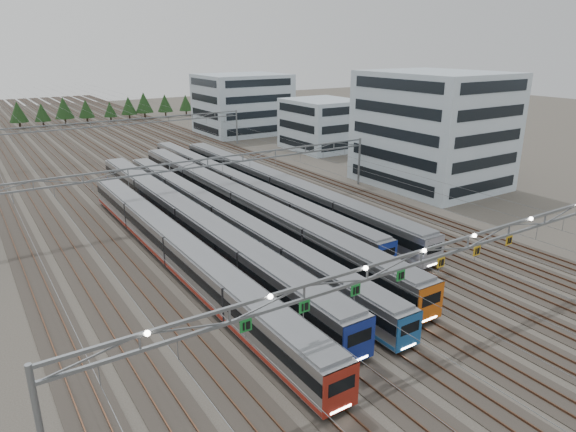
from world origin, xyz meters
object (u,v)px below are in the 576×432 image
train_c (221,217)px  gantry_near (422,260)px  train_e (239,186)px  depot_bldg_mid (322,124)px  gantry_mid (208,169)px  depot_bldg_south (432,130)px  train_a (177,250)px  train_d (241,204)px  train_b (187,221)px  depot_bldg_north (243,104)px  train_f (278,187)px  gantry_far (118,127)px

train_c → gantry_near: size_ratio=1.17×
train_e → depot_bldg_mid: depot_bldg_mid is taller
train_e → gantry_mid: size_ratio=1.19×
depot_bldg_south → gantry_mid: bearing=170.4°
train_a → train_d: train_d is taller
train_c → train_e: (9.00, 12.29, 0.02)m
train_a → gantry_near: gantry_near is taller
train_b → train_e: train_b is taller
train_a → gantry_near: size_ratio=1.00×
train_d → train_b: bearing=-162.3°
depot_bldg_north → gantry_mid: bearing=-122.3°
depot_bldg_north → train_a: bearing=-122.9°
depot_bldg_south → depot_bldg_north: (-1.72, 64.06, -1.68)m
train_a → train_e: size_ratio=0.84×
gantry_near → depot_bldg_north: bearing=69.5°
train_f → train_d: bearing=-152.5°
train_e → train_f: train_f is taller
train_f → gantry_far: (-11.25, 45.66, 4.19)m
train_d → train_f: (9.00, 4.68, -0.02)m
gantry_mid → depot_bldg_mid: 50.12m
gantry_mid → depot_bldg_north: bearing=57.7°
train_d → train_e: (4.50, 9.16, -0.22)m
gantry_mid → gantry_far: size_ratio=1.00×
gantry_near → train_e: bearing=81.2°
train_d → train_f: size_ratio=1.10×
train_b → gantry_near: size_ratio=1.16×
train_b → depot_bldg_mid: 60.50m
train_a → train_c: size_ratio=0.85×
train_c → train_a: bearing=-139.3°
train_b → gantry_near: (6.70, -31.91, 4.82)m
depot_bldg_south → depot_bldg_north: depot_bldg_south is taller
train_b → train_c: bearing=-3.4°
train_b → train_c: size_ratio=0.99×
train_e → gantry_far: gantry_far is taller
train_c → depot_bldg_north: bearing=59.6°
depot_bldg_north → gantry_near: bearing=-110.5°
gantry_far → depot_bldg_mid: (41.20, -16.47, -0.78)m
depot_bldg_south → depot_bldg_mid: depot_bldg_south is taller
train_f → gantry_near: size_ratio=1.11×
train_a → train_c: bearing=40.7°
train_a → train_e: bearing=48.1°
train_f → train_e: bearing=135.1°
depot_bldg_south → train_a: bearing=-168.9°
depot_bldg_north → train_d: bearing=-118.5°
train_e → depot_bldg_south: (31.43, -10.29, 7.42)m
train_d → gantry_near: size_ratio=1.22×
train_a → depot_bldg_south: depot_bldg_south is taller
train_a → gantry_far: bearing=79.6°
gantry_mid → depot_bldg_mid: depot_bldg_mid is taller
train_e → depot_bldg_south: depot_bldg_south is taller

